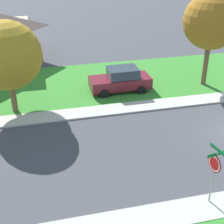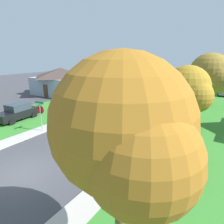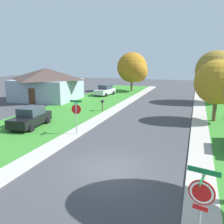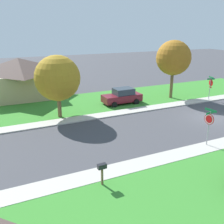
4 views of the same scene
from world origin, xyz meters
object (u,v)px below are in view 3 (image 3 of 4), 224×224
tree_corner_large (133,68)px  house_left_setback (47,84)px  stop_sign_near_corner (201,198)px  tree_sidewalk_far (218,72)px  stop_sign_far_corner (76,111)px  car_grey_driveway_right (223,90)px  tree_sidewalk_near (220,84)px  car_silver_near_corner (105,90)px  car_black_kerbside_mid (31,117)px  mailbox (103,103)px

tree_corner_large → house_left_setback: size_ratio=0.77×
stop_sign_near_corner → tree_corner_large: bearing=107.7°
tree_sidewalk_far → tree_corner_large: tree_corner_large is taller
stop_sign_far_corner → tree_corner_large: bearing=95.2°
stop_sign_far_corner → car_grey_driveway_right: stop_sign_far_corner is taller
tree_sidewalk_near → car_silver_near_corner: bearing=142.6°
car_silver_near_corner → tree_corner_large: 7.74m
stop_sign_far_corner → car_silver_near_corner: 20.87m
car_black_kerbside_mid → tree_sidewalk_far: (15.91, 17.94, 3.33)m
tree_corner_large → tree_sidewalk_far: bearing=-30.1°
car_black_kerbside_mid → mailbox: 8.74m
stop_sign_far_corner → mailbox: size_ratio=2.11×
car_black_kerbside_mid → car_silver_near_corner: 19.51m
tree_sidewalk_near → tree_corner_large: size_ratio=0.82×
stop_sign_far_corner → tree_corner_large: tree_corner_large is taller
car_silver_near_corner → house_left_setback: size_ratio=0.49×
stop_sign_near_corner → car_silver_near_corner: bearing=116.2°
stop_sign_far_corner → tree_corner_large: size_ratio=0.39×
stop_sign_near_corner → stop_sign_far_corner: 12.77m
tree_sidewalk_near → tree_corner_large: 22.63m
house_left_setback → car_grey_driveway_right: bearing=29.9°
car_grey_driveway_right → house_left_setback: (-24.54, -14.11, 1.50)m
tree_sidewalk_far → tree_sidewalk_near: size_ratio=1.20×
tree_sidewalk_far → house_left_setback: 23.59m
house_left_setback → car_silver_near_corner: bearing=47.2°
car_black_kerbside_mid → car_grey_driveway_right: same height
car_black_kerbside_mid → car_grey_driveway_right: size_ratio=1.02×
stop_sign_near_corner → tree_sidewalk_near: (1.65, 17.02, 1.74)m
stop_sign_near_corner → tree_sidewalk_far: bearing=85.5°
tree_corner_large → car_black_kerbside_mid: bearing=-95.3°
car_grey_driveway_right → tree_corner_large: tree_corner_large is taller
tree_sidewalk_near → tree_corner_large: tree_corner_large is taller
car_black_kerbside_mid → tree_sidewalk_far: bearing=48.4°
car_grey_driveway_right → mailbox: (-14.01, -18.75, 0.14)m
stop_sign_far_corner → car_grey_driveway_right: size_ratio=0.64×
tree_sidewalk_far → mailbox: (-12.39, -9.94, -3.20)m
tree_sidewalk_far → tree_corner_large: size_ratio=0.99×
car_black_kerbside_mid → tree_sidewalk_near: 17.22m
house_left_setback → mailbox: 11.58m
car_grey_driveway_right → tree_corner_large: bearing=-176.3°
car_silver_near_corner → tree_sidewalk_far: tree_sidewalk_far is taller
tree_sidewalk_far → tree_sidewalk_near: (-0.53, -10.68, -0.60)m
stop_sign_far_corner → house_left_setback: (-11.81, 13.27, 0.49)m
tree_corner_large → house_left_setback: bearing=-125.6°
tree_sidewalk_near → mailbox: size_ratio=4.44×
car_grey_driveway_right → stop_sign_near_corner: bearing=-95.9°
tree_sidewalk_near → mailbox: 12.16m
mailbox → tree_corner_large: bearing=93.6°
tree_corner_large → car_grey_driveway_right: bearing=3.7°
car_grey_driveway_right → mailbox: size_ratio=3.32×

